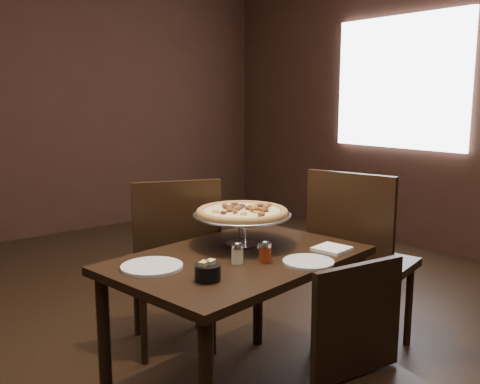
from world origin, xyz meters
TOP-DOWN VIEW (x-y plane):
  - room at (0.06, 0.03)m, footprint 6.04×7.04m
  - dining_table at (0.08, -0.04)m, footprint 1.19×0.88m
  - pizza_stand at (0.20, 0.08)m, footprint 0.46×0.46m
  - parmesan_shaker at (0.01, -0.12)m, footprint 0.05×0.05m
  - pepper_flake_shaker at (0.11, -0.18)m, footprint 0.05×0.05m
  - packet_caddy at (-0.21, -0.22)m, footprint 0.10×0.10m
  - napkin_stack at (0.46, -0.24)m, footprint 0.16×0.16m
  - plate_left at (-0.30, 0.04)m, footprint 0.25×0.25m
  - plate_near at (0.24, -0.31)m, footprint 0.21×0.21m
  - serving_spatula at (0.24, -0.08)m, footprint 0.16×0.16m
  - chair_far at (0.12, 0.55)m, footprint 0.58×0.58m
  - chair_near at (0.05, -0.82)m, footprint 0.43×0.43m
  - chair_side at (0.86, -0.08)m, footprint 0.57×0.57m

SIDE VIEW (x-z plane):
  - chair_near at x=0.05m, z-range 0.04..0.85m
  - chair_far at x=0.12m, z-range 0.04..1.00m
  - chair_side at x=0.86m, z-range 0.05..1.05m
  - dining_table at x=0.08m, z-range 0.25..0.94m
  - plate_near at x=0.24m, z-range 0.68..0.69m
  - plate_left at x=-0.30m, z-range 0.68..0.70m
  - napkin_stack at x=0.46m, z-range 0.68..0.70m
  - packet_caddy at x=-0.21m, z-range 0.68..0.76m
  - parmesan_shaker at x=0.01m, z-range 0.68..0.77m
  - pepper_flake_shaker at x=0.11m, z-range 0.68..0.77m
  - serving_spatula at x=0.24m, z-range 0.82..0.85m
  - pizza_stand at x=0.20m, z-range 0.74..0.93m
  - room at x=0.06m, z-range -0.02..2.82m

